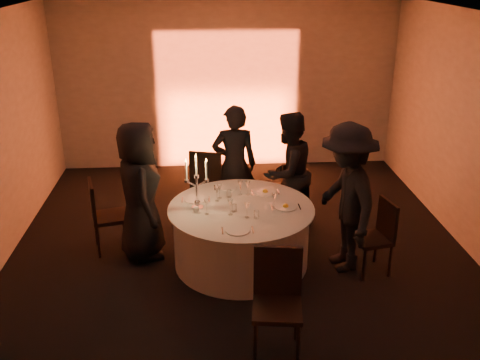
{
  "coord_description": "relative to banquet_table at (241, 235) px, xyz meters",
  "views": [
    {
      "loc": [
        -0.42,
        -5.9,
        3.59
      ],
      "look_at": [
        0.0,
        0.2,
        1.05
      ],
      "focal_mm": 40.0,
      "sensor_mm": 36.0,
      "label": 1
    }
  ],
  "objects": [
    {
      "name": "guest_right",
      "position": [
        1.25,
        -0.18,
        0.55
      ],
      "size": [
        0.85,
        1.29,
        1.86
      ],
      "primitive_type": "imported",
      "rotation": [
        0.0,
        0.0,
        -1.43
      ],
      "color": "black",
      "rests_on": "floor"
    },
    {
      "name": "plate_left",
      "position": [
        -0.56,
        0.26,
        0.39
      ],
      "size": [
        0.36,
        0.28,
        0.01
      ],
      "color": "white",
      "rests_on": "banquet_table"
    },
    {
      "name": "chair_back_right",
      "position": [
        0.78,
        1.24,
        0.12
      ],
      "size": [
        0.54,
        0.54,
        0.9
      ],
      "rotation": [
        0.0,
        0.0,
        -2.63
      ],
      "color": "black",
      "rests_on": "floor"
    },
    {
      "name": "chair_front",
      "position": [
        0.23,
        -1.63,
        0.22
      ],
      "size": [
        0.52,
        0.52,
        1.07
      ],
      "rotation": [
        0.0,
        0.0,
        -0.13
      ],
      "color": "black",
      "rests_on": "floor"
    },
    {
      "name": "plate_front",
      "position": [
        -0.08,
        -0.6,
        0.39
      ],
      "size": [
        0.36,
        0.28,
        0.01
      ],
      "color": "white",
      "rests_on": "banquet_table"
    },
    {
      "name": "wine_glass_h",
      "position": [
        0.11,
        0.37,
        0.52
      ],
      "size": [
        0.07,
        0.07,
        0.19
      ],
      "color": "white",
      "rests_on": "banquet_table"
    },
    {
      "name": "banquet_table",
      "position": [
        0.0,
        0.0,
        0.0
      ],
      "size": [
        1.8,
        1.8,
        0.77
      ],
      "color": "black",
      "rests_on": "floor"
    },
    {
      "name": "wine_glass_e",
      "position": [
        -0.26,
        0.29,
        0.52
      ],
      "size": [
        0.07,
        0.07,
        0.19
      ],
      "color": "white",
      "rests_on": "banquet_table"
    },
    {
      "name": "wine_glass_b",
      "position": [
        0.02,
        0.38,
        0.52
      ],
      "size": [
        0.07,
        0.07,
        0.19
      ],
      "color": "white",
      "rests_on": "banquet_table"
    },
    {
      "name": "wall_back",
      "position": [
        0.0,
        3.5,
        1.12
      ],
      "size": [
        7.0,
        0.0,
        7.0
      ],
      "primitive_type": "plane",
      "rotation": [
        1.57,
        0.0,
        0.0
      ],
      "color": "#B0ABA4",
      "rests_on": "floor"
    },
    {
      "name": "tumbler_b",
      "position": [
        0.16,
        -0.3,
        0.43
      ],
      "size": [
        0.07,
        0.07,
        0.09
      ],
      "primitive_type": "cylinder",
      "color": "white",
      "rests_on": "banquet_table"
    },
    {
      "name": "plate_back_right",
      "position": [
        0.34,
        0.42,
        0.4
      ],
      "size": [
        0.35,
        0.27,
        0.08
      ],
      "color": "white",
      "rests_on": "banquet_table"
    },
    {
      "name": "floor",
      "position": [
        0.0,
        0.0,
        -0.38
      ],
      "size": [
        7.0,
        7.0,
        0.0
      ],
      "primitive_type": "plane",
      "color": "black",
      "rests_on": "ground"
    },
    {
      "name": "plate_back_left",
      "position": [
        -0.14,
        0.61,
        0.39
      ],
      "size": [
        0.36,
        0.25,
        0.01
      ],
      "color": "white",
      "rests_on": "banquet_table"
    },
    {
      "name": "chair_back_left",
      "position": [
        -0.39,
        1.33,
        0.22
      ],
      "size": [
        0.57,
        0.57,
        1.07
      ],
      "rotation": [
        0.0,
        0.0,
        2.89
      ],
      "color": "black",
      "rests_on": "floor"
    },
    {
      "name": "tumbler_c",
      "position": [
        -0.09,
        -0.11,
        0.43
      ],
      "size": [
        0.07,
        0.07,
        0.09
      ],
      "primitive_type": "cylinder",
      "color": "white",
      "rests_on": "banquet_table"
    },
    {
      "name": "wine_glass_d",
      "position": [
        0.05,
        -0.28,
        0.52
      ],
      "size": [
        0.07,
        0.07,
        0.19
      ],
      "color": "white",
      "rests_on": "banquet_table"
    },
    {
      "name": "plate_right",
      "position": [
        0.54,
        -0.04,
        0.4
      ],
      "size": [
        0.36,
        0.27,
        0.08
      ],
      "color": "white",
      "rests_on": "banquet_table"
    },
    {
      "name": "guest_left",
      "position": [
        -1.25,
        0.29,
        0.51
      ],
      "size": [
        0.75,
        0.98,
        1.79
      ],
      "primitive_type": "imported",
      "rotation": [
        0.0,
        0.0,
        1.8
      ],
      "color": "black",
      "rests_on": "floor"
    },
    {
      "name": "guest_back_right",
      "position": [
        0.71,
        0.89,
        0.47
      ],
      "size": [
        1.05,
        1.02,
        1.71
      ],
      "primitive_type": "imported",
      "rotation": [
        0.0,
        0.0,
        -2.47
      ],
      "color": "black",
      "rests_on": "floor"
    },
    {
      "name": "chair_left",
      "position": [
        -1.76,
        0.43,
        0.17
      ],
      "size": [
        0.53,
        0.53,
        0.99
      ],
      "rotation": [
        0.0,
        0.0,
        1.83
      ],
      "color": "black",
      "rests_on": "floor"
    },
    {
      "name": "coffee_cup",
      "position": [
        -0.55,
        -0.1,
        0.42
      ],
      "size": [
        0.11,
        0.11,
        0.07
      ],
      "color": "white",
      "rests_on": "banquet_table"
    },
    {
      "name": "ceiling",
      "position": [
        0.0,
        0.0,
        2.62
      ],
      "size": [
        7.0,
        7.0,
        0.0
      ],
      "primitive_type": "plane",
      "rotation": [
        3.14,
        0.0,
        0.0
      ],
      "color": "silver",
      "rests_on": "wall_back"
    },
    {
      "name": "chair_right",
      "position": [
        1.64,
        -0.31,
        0.14
      ],
      "size": [
        0.48,
        0.48,
        0.93
      ],
      "rotation": [
        0.0,
        0.0,
        -1.37
      ],
      "color": "black",
      "rests_on": "floor"
    },
    {
      "name": "uplighter_fixture",
      "position": [
        0.0,
        3.2,
        -0.33
      ],
      "size": [
        0.25,
        0.12,
        0.1
      ],
      "primitive_type": "cube",
      "color": "black",
      "rests_on": "floor"
    },
    {
      "name": "candelabra",
      "position": [
        -0.53,
        0.01,
        0.63
      ],
      "size": [
        0.3,
        0.14,
        0.71
      ],
      "color": "silver",
      "rests_on": "banquet_table"
    },
    {
      "name": "wine_glass_c",
      "position": [
        0.4,
        -0.03,
        0.52
      ],
      "size": [
        0.07,
        0.07,
        0.19
      ],
      "color": "white",
      "rests_on": "banquet_table"
    },
    {
      "name": "wall_front",
      "position": [
        0.0,
        -3.5,
        1.12
      ],
      "size": [
        7.0,
        0.0,
        7.0
      ],
      "primitive_type": "plane",
      "rotation": [
        -1.57,
        0.0,
        0.0
      ],
      "color": "#B0ABA4",
      "rests_on": "floor"
    },
    {
      "name": "tumbler_a",
      "position": [
        -0.13,
        0.32,
        0.43
      ],
      "size": [
        0.07,
        0.07,
        0.09
      ],
      "primitive_type": "cylinder",
      "color": "white",
      "rests_on": "banquet_table"
    },
    {
      "name": "wine_glass_g",
      "position": [
        -0.29,
        0.21,
        0.52
      ],
      "size": [
        0.07,
        0.07,
        0.19
      ],
      "color": "white",
      "rests_on": "banquet_table"
    },
    {
      "name": "wine_glass_f",
      "position": [
        -0.14,
        -0.19,
        0.52
      ],
      "size": [
        0.07,
        0.07,
        0.19
      ],
      "color": "white",
      "rests_on": "banquet_table"
    },
    {
      "name": "wine_glass_a",
      "position": [
        -0.42,
        -0.15,
        0.52
      ],
      "size": [
        0.07,
        0.07,
        0.19
      ],
      "color": "white",
      "rests_on": "banquet_table"
    },
    {
      "name": "guest_back_left",
      "position": [
        -0.01,
        1.18,
        0.49
      ],
      "size": [
        0.64,
        0.43,
        1.75
      ],
      "primitive_type": "imported",
      "rotation": [
        0.0,
        0.0,
        3.13
      ],
      "color": "black",
      "rests_on": "floor"
    }
  ]
}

